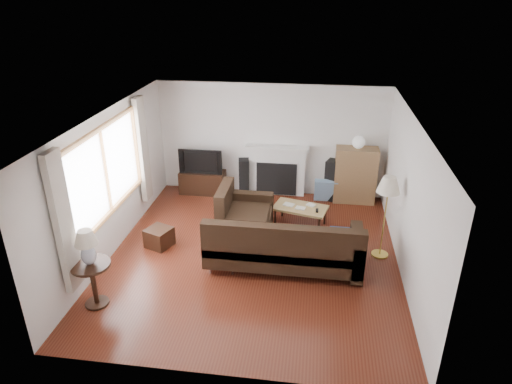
# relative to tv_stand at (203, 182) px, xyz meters

# --- Properties ---
(room) EXTENTS (5.10, 5.60, 2.54)m
(room) POSITION_rel_tv_stand_xyz_m (1.53, -2.49, 1.00)
(room) COLOR #572013
(room) RESTS_ON ground
(window) EXTENTS (0.12, 2.74, 1.54)m
(window) POSITION_rel_tv_stand_xyz_m (-0.92, -2.69, 1.30)
(window) COLOR brown
(window) RESTS_ON room
(curtain_near) EXTENTS (0.10, 0.35, 2.10)m
(curtain_near) POSITION_rel_tv_stand_xyz_m (-0.87, -4.21, 1.15)
(curtain_near) COLOR beige
(curtain_near) RESTS_ON room
(curtain_far) EXTENTS (0.10, 0.35, 2.10)m
(curtain_far) POSITION_rel_tv_stand_xyz_m (-0.87, -1.17, 1.15)
(curtain_far) COLOR beige
(curtain_far) RESTS_ON room
(fireplace) EXTENTS (1.40, 0.26, 1.15)m
(fireplace) POSITION_rel_tv_stand_xyz_m (1.68, 0.15, 0.32)
(fireplace) COLOR white
(fireplace) RESTS_ON room
(tv_stand) EXTENTS (1.02, 0.46, 0.51)m
(tv_stand) POSITION_rel_tv_stand_xyz_m (0.00, 0.00, 0.00)
(tv_stand) COLOR black
(tv_stand) RESTS_ON ground
(television) EXTENTS (0.98, 0.13, 0.56)m
(television) POSITION_rel_tv_stand_xyz_m (0.00, 0.00, 0.54)
(television) COLOR black
(television) RESTS_ON tv_stand
(speaker_left) EXTENTS (0.27, 0.31, 0.83)m
(speaker_left) POSITION_rel_tv_stand_xyz_m (0.95, 0.06, 0.16)
(speaker_left) COLOR black
(speaker_left) RESTS_ON ground
(speaker_right) EXTENTS (0.35, 0.38, 0.91)m
(speaker_right) POSITION_rel_tv_stand_xyz_m (2.91, 0.04, 0.20)
(speaker_right) COLOR black
(speaker_right) RESTS_ON ground
(bookshelf) EXTENTS (0.89, 0.42, 1.22)m
(bookshelf) POSITION_rel_tv_stand_xyz_m (3.40, 0.02, 0.36)
(bookshelf) COLOR brown
(bookshelf) RESTS_ON ground
(globe_lamp) EXTENTS (0.27, 0.27, 0.27)m
(globe_lamp) POSITION_rel_tv_stand_xyz_m (3.40, 0.02, 1.10)
(globe_lamp) COLOR white
(globe_lamp) RESTS_ON bookshelf
(sectional_sofa) EXTENTS (2.81, 2.06, 0.91)m
(sectional_sofa) POSITION_rel_tv_stand_xyz_m (2.08, -2.74, 0.20)
(sectional_sofa) COLOR black
(sectional_sofa) RESTS_ON ground
(coffee_table) EXTENTS (1.13, 0.80, 0.40)m
(coffee_table) POSITION_rel_tv_stand_xyz_m (2.29, -1.25, -0.05)
(coffee_table) COLOR #A6884F
(coffee_table) RESTS_ON ground
(footstool) EXTENTS (0.54, 0.54, 0.35)m
(footstool) POSITION_rel_tv_stand_xyz_m (-0.22, -2.41, -0.08)
(footstool) COLOR black
(footstool) RESTS_ON ground
(floor_lamp) EXTENTS (0.46, 0.46, 1.51)m
(floor_lamp) POSITION_rel_tv_stand_xyz_m (3.75, -2.18, 0.50)
(floor_lamp) COLOR gold
(floor_lamp) RESTS_ON ground
(side_table) EXTENTS (0.57, 0.57, 0.71)m
(side_table) POSITION_rel_tv_stand_xyz_m (-0.62, -4.15, 0.10)
(side_table) COLOR black
(side_table) RESTS_ON ground
(table_lamp) EXTENTS (0.34, 0.34, 0.54)m
(table_lamp) POSITION_rel_tv_stand_xyz_m (-0.62, -4.15, 0.73)
(table_lamp) COLOR silver
(table_lamp) RESTS_ON side_table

